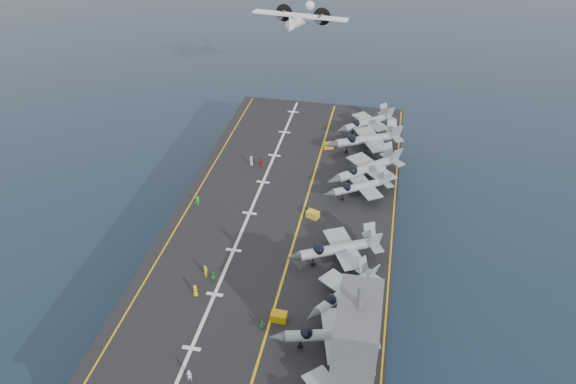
# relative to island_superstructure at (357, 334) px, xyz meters

# --- Properties ---
(ground) EXTENTS (500.00, 500.00, 0.00)m
(ground) POSITION_rel_island_superstructure_xyz_m (-15.00, 30.00, -17.90)
(ground) COLOR #142135
(ground) RESTS_ON ground
(hull) EXTENTS (36.00, 90.00, 10.00)m
(hull) POSITION_rel_island_superstructure_xyz_m (-15.00, 30.00, -12.90)
(hull) COLOR #56595E
(hull) RESTS_ON ground
(flight_deck) EXTENTS (38.00, 92.00, 0.40)m
(flight_deck) POSITION_rel_island_superstructure_xyz_m (-15.00, 30.00, -7.70)
(flight_deck) COLOR black
(flight_deck) RESTS_ON hull
(foul_line) EXTENTS (0.35, 90.00, 0.02)m
(foul_line) POSITION_rel_island_superstructure_xyz_m (-12.00, 30.00, -7.48)
(foul_line) COLOR gold
(foul_line) RESTS_ON flight_deck
(landing_centerline) EXTENTS (0.50, 90.00, 0.02)m
(landing_centerline) POSITION_rel_island_superstructure_xyz_m (-21.00, 30.00, -7.48)
(landing_centerline) COLOR silver
(landing_centerline) RESTS_ON flight_deck
(deck_edge_port) EXTENTS (0.25, 90.00, 0.02)m
(deck_edge_port) POSITION_rel_island_superstructure_xyz_m (-32.00, 30.00, -7.48)
(deck_edge_port) COLOR gold
(deck_edge_port) RESTS_ON flight_deck
(deck_edge_stbd) EXTENTS (0.25, 90.00, 0.02)m
(deck_edge_stbd) POSITION_rel_island_superstructure_xyz_m (3.50, 30.00, -7.48)
(deck_edge_stbd) COLOR gold
(deck_edge_stbd) RESTS_ON flight_deck
(island_superstructure) EXTENTS (5.00, 10.00, 15.00)m
(island_superstructure) POSITION_rel_island_superstructure_xyz_m (0.00, 0.00, 0.00)
(island_superstructure) COLOR #56595E
(island_superstructure) RESTS_ON flight_deck
(fighter_jet_1) EXTENTS (15.89, 12.49, 4.87)m
(fighter_jet_1) POSITION_rel_island_superstructure_xyz_m (-3.37, 3.81, -5.06)
(fighter_jet_1) COLOR #8D939B
(fighter_jet_1) RESTS_ON flight_deck
(fighter_jet_2) EXTENTS (15.09, 16.16, 4.67)m
(fighter_jet_2) POSITION_rel_island_superstructure_xyz_m (-2.45, 12.01, -5.16)
(fighter_jet_2) COLOR gray
(fighter_jet_2) RESTS_ON flight_deck
(fighter_jet_3) EXTENTS (17.74, 15.61, 5.16)m
(fighter_jet_3) POSITION_rel_island_superstructure_xyz_m (-4.41, 20.82, -4.92)
(fighter_jet_3) COLOR #8C949B
(fighter_jet_3) RESTS_ON flight_deck
(fighter_jet_5) EXTENTS (15.49, 14.18, 4.48)m
(fighter_jet_5) POSITION_rel_island_superstructure_xyz_m (-2.69, 39.02, -5.26)
(fighter_jet_5) COLOR #90979E
(fighter_jet_5) RESTS_ON flight_deck
(fighter_jet_6) EXTENTS (19.03, 18.79, 5.57)m
(fighter_jet_6) POSITION_rel_island_superstructure_xyz_m (-2.01, 44.58, -4.71)
(fighter_jet_6) COLOR #98A0A8
(fighter_jet_6) RESTS_ON flight_deck
(fighter_jet_7) EXTENTS (18.88, 16.55, 5.49)m
(fighter_jet_7) POSITION_rel_island_superstructure_xyz_m (-2.90, 55.69, -4.75)
(fighter_jet_7) COLOR #9DA5AF
(fighter_jet_7) RESTS_ON flight_deck
(fighter_jet_8) EXTENTS (16.77, 16.39, 4.89)m
(fighter_jet_8) POSITION_rel_island_superstructure_xyz_m (-3.54, 63.79, -5.05)
(fighter_jet_8) COLOR #8D959C
(fighter_jet_8) RESTS_ON flight_deck
(tow_cart_a) EXTENTS (2.25, 1.52, 1.31)m
(tow_cart_a) POSITION_rel_island_superstructure_xyz_m (-10.87, 7.03, -6.84)
(tow_cart_a) COLOR #C29208
(tow_cart_a) RESTS_ON flight_deck
(tow_cart_b) EXTENTS (2.40, 2.00, 1.23)m
(tow_cart_b) POSITION_rel_island_superstructure_xyz_m (-10.09, 31.03, -6.88)
(tow_cart_b) COLOR gold
(tow_cart_b) RESTS_ON flight_deck
(tow_cart_c) EXTENTS (2.27, 1.82, 1.19)m
(tow_cart_c) POSITION_rel_island_superstructure_xyz_m (-10.72, 55.08, -6.91)
(tow_cart_c) COLOR gold
(tow_cart_c) RESTS_ON flight_deck
(crew_0) EXTENTS (1.39, 1.35, 1.94)m
(crew_0) POSITION_rel_island_superstructure_xyz_m (-23.58, 9.23, -6.53)
(crew_0) COLOR yellow
(crew_0) RESTS_ON flight_deck
(crew_1) EXTENTS (0.96, 1.32, 2.04)m
(crew_1) POSITION_rel_island_superstructure_xyz_m (-23.38, 13.43, -6.48)
(crew_1) COLOR yellow
(crew_1) RESTS_ON flight_deck
(crew_2) EXTENTS (0.70, 1.03, 1.71)m
(crew_2) POSITION_rel_island_superstructure_xyz_m (-21.98, 12.72, -6.65)
(crew_2) COLOR #268C33
(crew_2) RESTS_ON flight_deck
(crew_3) EXTENTS (1.29, 1.31, 1.84)m
(crew_3) POSITION_rel_island_superstructure_xyz_m (-30.51, 30.51, -6.58)
(crew_3) COLOR green
(crew_3) RESTS_ON flight_deck
(crew_4) EXTENTS (1.17, 1.42, 2.04)m
(crew_4) POSITION_rel_island_superstructure_xyz_m (-22.60, 45.05, -6.48)
(crew_4) COLOR #B21919
(crew_4) RESTS_ON flight_deck
(crew_5) EXTENTS (1.29, 1.43, 1.98)m
(crew_5) POSITION_rel_island_superstructure_xyz_m (-24.63, 45.50, -6.51)
(crew_5) COLOR silver
(crew_5) RESTS_ON flight_deck
(crew_6) EXTENTS (1.32, 1.08, 1.89)m
(crew_6) POSITION_rel_island_superstructure_xyz_m (-19.52, -4.73, -6.55)
(crew_6) COLOR silver
(crew_6) RESTS_ON flight_deck
(crew_7) EXTENTS (1.14, 1.17, 1.64)m
(crew_7) POSITION_rel_island_superstructure_xyz_m (-12.63, 4.88, -6.68)
(crew_7) COLOR #268C33
(crew_7) RESTS_ON flight_deck
(transport_plane) EXTENTS (25.07, 18.56, 5.52)m
(transport_plane) POSITION_rel_island_superstructure_xyz_m (-22.58, 86.26, 8.39)
(transport_plane) COLOR silver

